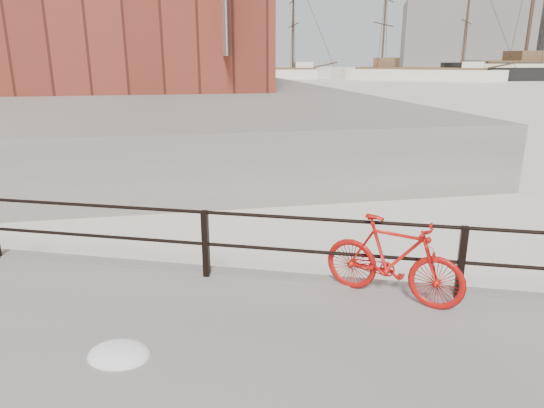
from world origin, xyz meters
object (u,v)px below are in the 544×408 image
at_px(schooner_mid, 419,80).
at_px(bicycle, 393,259).
at_px(workboat_near, 123,102).
at_px(workboat_far, 164,91).
at_px(schooner_left, 257,79).

bearing_deg(schooner_mid, bicycle, -79.03).
xyz_separation_m(schooner_mid, workboat_near, (-27.29, -46.78, 0.00)).
xyz_separation_m(bicycle, workboat_far, (-22.15, 44.43, -0.91)).
bearing_deg(bicycle, workboat_far, 136.92).
relative_size(schooner_left, workboat_far, 2.67).
xyz_separation_m(bicycle, schooner_left, (-19.32, 78.27, -0.91)).
distance_m(bicycle, schooner_left, 80.63).
bearing_deg(workboat_far, schooner_left, 84.32).
bearing_deg(workboat_near, workboat_far, 94.86).
distance_m(bicycle, workboat_far, 49.65).
bearing_deg(schooner_left, workboat_far, -111.12).
relative_size(schooner_mid, workboat_far, 2.73).
bearing_deg(schooner_mid, schooner_left, -165.39).
distance_m(schooner_left, workboat_far, 33.96).
height_order(bicycle, workboat_far, workboat_far).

